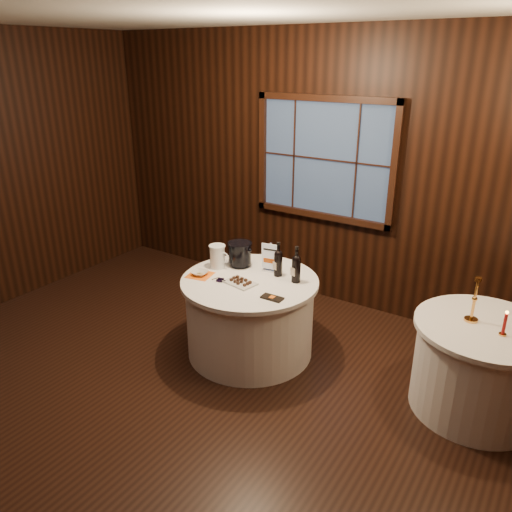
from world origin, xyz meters
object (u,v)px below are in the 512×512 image
Objects in this scene: chocolate_box at (272,298)px; brass_candlestick at (473,305)px; sign_stand at (270,262)px; grape_bunch at (220,280)px; port_bottle_right at (296,267)px; chocolate_plate at (240,282)px; main_table at (250,316)px; side_table at (479,367)px; glass_pitcher at (218,256)px; red_candle at (504,326)px; cracker_bowl at (200,273)px; port_bottle_left at (278,261)px; ice_bucket at (240,254)px.

chocolate_box is 1.59m from brass_candlestick.
chocolate_box is (0.32, -0.49, -0.09)m from sign_stand.
port_bottle_right is at bearing 33.63° from grape_bunch.
main_table is at bearing 81.24° from chocolate_plate.
sign_stand is 0.93× the size of chocolate_plate.
port_bottle_right is at bearing -176.12° from side_table.
grape_bunch is 0.65× the size of glass_pitcher.
brass_candlestick reaches higher than red_candle.
grape_bunch is at bearing -2.90° from cracker_bowl.
side_table is at bearing 11.87° from chocolate_plate.
port_bottle_right reaches higher than main_table.
red_candle reaches higher than chocolate_box.
grape_bunch is (-2.19, -0.49, 0.40)m from side_table.
sign_stand is at bearing -174.12° from port_bottle_right.
cracker_bowl is (-0.25, 0.01, 0.00)m from grape_bunch.
grape_bunch is (-0.18, -0.07, 0.00)m from chocolate_plate.
side_table is at bearing 143.53° from red_candle.
sign_stand is 0.87× the size of port_bottle_left.
grape_bunch is at bearing -126.96° from port_bottle_right.
glass_pitcher reaches higher than grape_bunch.
ice_bucket is at bearing 144.13° from chocolate_box.
glass_pitcher is (-0.48, -0.21, 0.02)m from sign_stand.
ice_bucket is 1.61× the size of grape_bunch.
glass_pitcher reaches higher than side_table.
chocolate_box is at bearing -2.84° from grape_bunch.
side_table is at bearing 8.53° from main_table.
brass_candlestick is at bearing 12.91° from chocolate_plate.
chocolate_plate reaches higher than main_table.
side_table is 5.32× the size of red_candle.
cracker_bowl is (-0.45, -0.18, 0.40)m from main_table.
sign_stand is 0.33m from port_bottle_right.
ice_bucket is 0.65× the size of brass_candlestick.
red_candle is at bearing 5.67° from main_table.
chocolate_box is at bearing -40.90° from port_bottle_left.
brass_candlestick is (1.88, 0.31, 0.52)m from main_table.
port_bottle_left is at bearing 11.80° from glass_pitcher.
cracker_bowl is 0.40× the size of brass_candlestick.
chocolate_plate is 2.07× the size of grape_bunch.
side_table is 2.10m from chocolate_plate.
ice_bucket is at bearing 41.08° from glass_pitcher.
main_table is 0.55m from sign_stand.
side_table is 2.48m from glass_pitcher.
main_table is 5.58× the size of glass_pitcher.
ice_bucket is at bearing 179.23° from sign_stand.
brass_candlestick reaches higher than sign_stand.
main_table is 1.19× the size of side_table.
grape_bunch is at bearing -135.25° from main_table.
chocolate_plate is at bearing -171.11° from red_candle.
port_bottle_right reaches higher than port_bottle_left.
side_table is 7.20× the size of grape_bunch.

